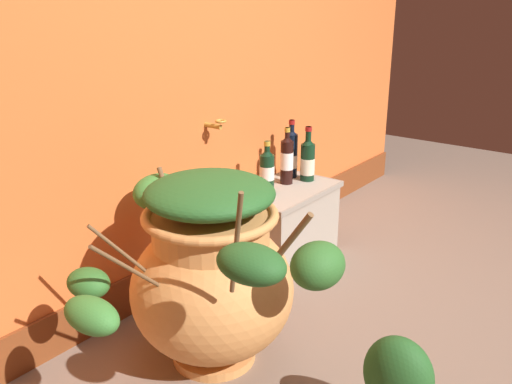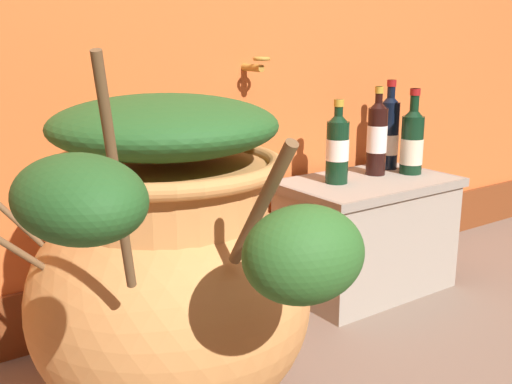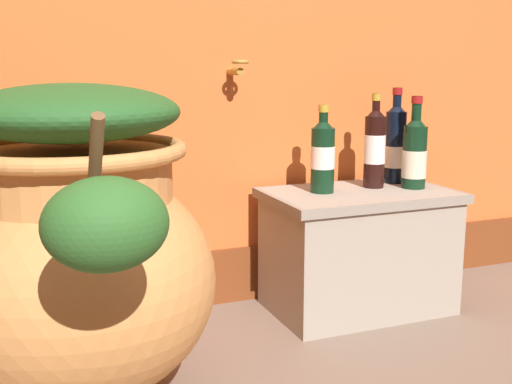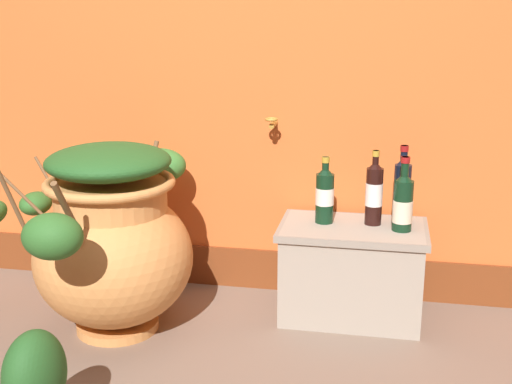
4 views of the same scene
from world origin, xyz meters
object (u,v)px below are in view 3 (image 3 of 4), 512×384
Objects in this scene: wine_bottle_middle at (375,146)px; terracotta_urn at (74,250)px; wine_bottle_right at (395,143)px; wine_bottle_left at (415,152)px; wine_bottle_back at (323,153)px.

terracotta_urn is at bearing -160.92° from wine_bottle_middle.
terracotta_urn is 1.22m from wine_bottle_right.
wine_bottle_middle is (1.03, 0.36, 0.15)m from terracotta_urn.
wine_bottle_left is 0.97× the size of wine_bottle_middle.
terracotta_urn is 0.90m from wine_bottle_back.
wine_bottle_left is at bearing 14.42° from terracotta_urn.
wine_bottle_right reaches higher than wine_bottle_middle.
terracotta_urn is 3.65× the size of wine_bottle_back.
wine_bottle_middle is at bearing 4.13° from wine_bottle_back.
wine_bottle_left is at bearing -88.12° from wine_bottle_right.
wine_bottle_back is at bearing 171.83° from wine_bottle_left.
terracotta_urn is 3.37× the size of wine_bottle_left.
wine_bottle_middle is at bearing 19.08° from terracotta_urn.
wine_bottle_middle is 1.11× the size of wine_bottle_back.
wine_bottle_back is (-0.20, -0.01, -0.01)m from wine_bottle_middle.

